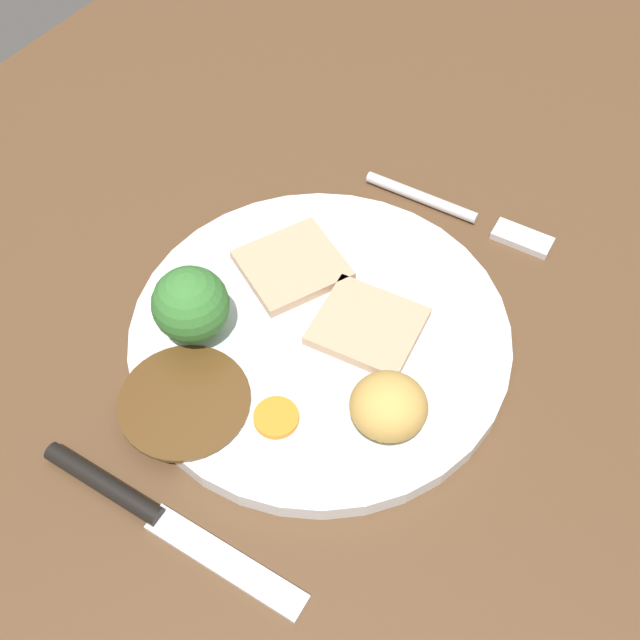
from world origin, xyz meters
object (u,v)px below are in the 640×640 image
Objects in this scene: meat_slice_under at (295,263)px; fork at (464,215)px; roast_potato_left at (389,406)px; carrot_coin_front at (276,418)px; meat_slice_main at (368,326)px; knife at (147,511)px; broccoli_floret at (191,305)px; dinner_plate at (320,335)px.

meat_slice_under reaches higher than fork.
carrot_coin_front is (3.68, -5.86, -1.63)cm from roast_potato_left.
carrot_coin_front is at bearing 28.96° from meat_slice_under.
meat_slice_main is 7.58cm from meat_slice_under.
carrot_coin_front is 0.16× the size of knife.
carrot_coin_front is at bearing 72.96° from broccoli_floret.
meat_slice_main is at bearing 121.83° from dinner_plate.
fork is (-12.32, 7.64, -1.41)cm from meat_slice_under.
meat_slice_under is at bearing -105.07° from meat_slice_main.
meat_slice_main is 1.41× the size of roast_potato_left.
dinner_plate is at bearing -104.17° from fork.
carrot_coin_front is at bearing 11.81° from dinner_plate.
meat_slice_under is 20.19cm from knife.
dinner_plate is at bearing -168.19° from carrot_coin_front.
meat_slice_under is at bearing -125.13° from fork.
roast_potato_left is 15.78cm from knife.
fork is (-19.69, -4.34, -2.88)cm from roast_potato_left.
meat_slice_main is 0.37× the size of knife.
broccoli_floret reaches higher than fork.
fork is at bearing 176.29° from carrot_coin_front.
meat_slice_under is 14.14cm from roast_potato_left.
roast_potato_left is at bearing 94.35° from broccoli_floret.
carrot_coin_front reaches higher than dinner_plate.
meat_slice_under reaches higher than carrot_coin_front.
knife is at bearing -35.95° from roast_potato_left.
dinner_plate is 9.18cm from broccoli_floret.
knife is at bearing -13.93° from meat_slice_main.
broccoli_floret reaches higher than meat_slice_main.
meat_slice_under reaches higher than knife.
dinner_plate is 16.35cm from knife.
meat_slice_under is at bearing -128.79° from dinner_plate.
carrot_coin_front reaches higher than knife.
roast_potato_left reaches higher than meat_slice_main.
carrot_coin_front is 0.52× the size of broccoli_floret.
broccoli_floret is (4.78, -6.92, 3.68)cm from dinner_plate.
meat_slice_main is 14.36cm from fork.
knife is at bearing -20.11° from carrot_coin_front.
roast_potato_left is at bearing -80.90° from fork.
roast_potato_left reaches higher than dinner_plate.
meat_slice_main is 7.28cm from roast_potato_left.
broccoli_floret is at bearing -119.00° from fork.
dinner_plate is 5.97cm from meat_slice_under.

